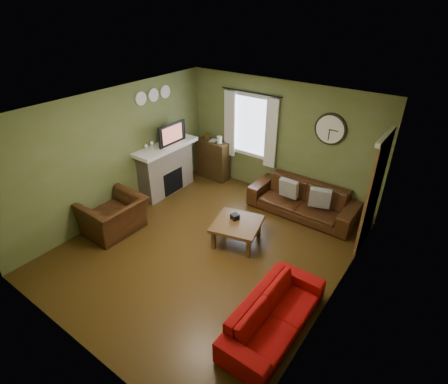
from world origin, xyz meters
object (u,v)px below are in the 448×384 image
Objects in this scene: coffee_table at (237,232)px; armchair at (114,216)px; sofa_brown at (303,200)px; bookshelf at (213,160)px; sofa_red at (274,314)px.

armchair is at bearing -152.54° from coffee_table.
armchair is at bearing -134.23° from sofa_brown.
bookshelf reaches higher than sofa_red.
bookshelf reaches higher than coffee_table.
bookshelf is at bearing 175.16° from sofa_brown.
sofa_brown is (2.55, -0.22, -0.16)m from bookshelf.
sofa_brown is at bearing 136.82° from armchair.
sofa_red is (0.97, -2.97, -0.06)m from sofa_brown.
armchair is (-2.69, -2.76, 0.02)m from sofa_brown.
sofa_red is at bearing -40.91° from coffee_table.
bookshelf is 0.52× the size of sofa_red.
sofa_red is at bearing -42.15° from bookshelf.
coffee_table is (2.00, -1.87, -0.27)m from bookshelf.
sofa_brown is 3.12m from sofa_red.
coffee_table is at bearing -108.52° from sofa_brown.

